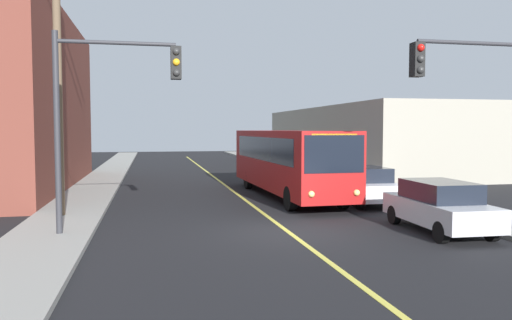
% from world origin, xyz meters
% --- Properties ---
extents(ground_plane, '(120.00, 120.00, 0.00)m').
position_xyz_m(ground_plane, '(0.00, 0.00, 0.00)').
color(ground_plane, black).
extents(sidewalk_left, '(2.50, 90.00, 0.15)m').
position_xyz_m(sidewalk_left, '(-7.25, 10.00, 0.07)').
color(sidewalk_left, gray).
rests_on(sidewalk_left, ground).
extents(sidewalk_right, '(2.50, 90.00, 0.15)m').
position_xyz_m(sidewalk_right, '(7.25, 10.00, 0.07)').
color(sidewalk_right, gray).
rests_on(sidewalk_right, ground).
extents(lane_stripe_center, '(0.16, 60.00, 0.01)m').
position_xyz_m(lane_stripe_center, '(0.00, 15.00, 0.01)').
color(lane_stripe_center, '#D8CC4C').
rests_on(lane_stripe_center, ground).
extents(building_right_warehouse, '(12.00, 26.00, 5.01)m').
position_xyz_m(building_right_warehouse, '(14.49, 23.65, 2.50)').
color(building_right_warehouse, gray).
rests_on(building_right_warehouse, ground).
extents(city_bus, '(2.88, 12.21, 3.20)m').
position_xyz_m(city_bus, '(2.20, 8.09, 1.82)').
color(city_bus, maroon).
rests_on(city_bus, ground).
extents(parked_car_silver, '(1.93, 4.45, 1.62)m').
position_xyz_m(parked_car_silver, '(4.69, -1.06, 0.84)').
color(parked_car_silver, '#B7B7BC').
rests_on(parked_car_silver, ground).
extents(parked_car_white, '(1.97, 4.46, 1.62)m').
position_xyz_m(parked_car_white, '(4.92, 5.08, 0.84)').
color(parked_car_white, silver).
rests_on(parked_car_white, ground).
extents(parked_car_blue, '(1.92, 4.45, 1.62)m').
position_xyz_m(parked_car_blue, '(4.69, 13.04, 0.84)').
color(parked_car_blue, navy).
rests_on(parked_car_blue, ground).
extents(utility_pole_near, '(2.40, 0.28, 11.97)m').
position_xyz_m(utility_pole_near, '(-7.46, 3.85, 6.67)').
color(utility_pole_near, brown).
rests_on(utility_pole_near, sidewalk_left).
extents(traffic_signal_left_corner, '(3.75, 0.48, 6.00)m').
position_xyz_m(traffic_signal_left_corner, '(-5.41, 0.46, 4.30)').
color(traffic_signal_left_corner, '#2D2D33').
rests_on(traffic_signal_left_corner, sidewalk_left).
extents(traffic_signal_right_corner, '(3.75, 0.48, 6.00)m').
position_xyz_m(traffic_signal_right_corner, '(5.41, -1.72, 4.30)').
color(traffic_signal_right_corner, '#2D2D33').
rests_on(traffic_signal_right_corner, sidewalk_right).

